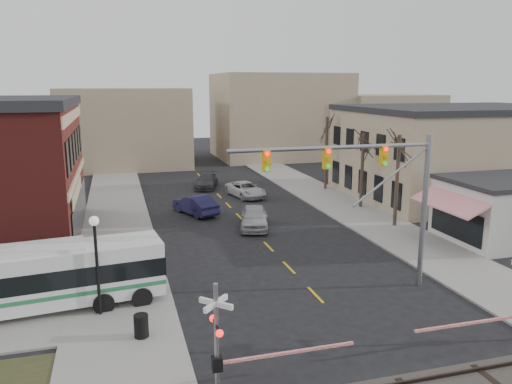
% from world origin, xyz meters
% --- Properties ---
extents(ground, '(160.00, 160.00, 0.00)m').
position_xyz_m(ground, '(0.00, 0.00, 0.00)').
color(ground, black).
rests_on(ground, ground).
extents(sidewalk_west, '(5.00, 60.00, 0.12)m').
position_xyz_m(sidewalk_west, '(-9.50, 20.00, 0.06)').
color(sidewalk_west, gray).
rests_on(sidewalk_west, ground).
extents(sidewalk_east, '(5.00, 60.00, 0.12)m').
position_xyz_m(sidewalk_east, '(9.50, 20.00, 0.06)').
color(sidewalk_east, gray).
rests_on(sidewalk_east, ground).
extents(tan_building, '(20.30, 15.30, 8.50)m').
position_xyz_m(tan_building, '(22.00, 20.00, 4.26)').
color(tan_building, tan).
rests_on(tan_building, ground).
extents(awning_shop, '(9.74, 6.20, 4.30)m').
position_xyz_m(awning_shop, '(15.97, 7.00, 2.16)').
color(awning_shop, beige).
rests_on(awning_shop, ground).
extents(tree_east_a, '(0.28, 0.28, 6.75)m').
position_xyz_m(tree_east_a, '(10.50, 12.00, 3.50)').
color(tree_east_a, '#382B21').
rests_on(tree_east_a, sidewalk_east).
extents(tree_east_b, '(0.28, 0.28, 6.30)m').
position_xyz_m(tree_east_b, '(10.80, 18.00, 3.27)').
color(tree_east_b, '#382B21').
rests_on(tree_east_b, sidewalk_east).
extents(tree_east_c, '(0.28, 0.28, 7.20)m').
position_xyz_m(tree_east_c, '(11.00, 26.00, 3.72)').
color(tree_east_c, '#382B21').
rests_on(tree_east_c, sidewalk_east).
extents(transit_bus, '(11.98, 3.92, 3.03)m').
position_xyz_m(transit_bus, '(-13.29, 3.66, 1.72)').
color(transit_bus, silver).
rests_on(transit_bus, ground).
extents(traffic_signal_mast, '(10.48, 0.30, 8.00)m').
position_xyz_m(traffic_signal_mast, '(2.92, 1.71, 5.76)').
color(traffic_signal_mast, gray).
rests_on(traffic_signal_mast, ground).
extents(rr_crossing_west, '(5.60, 1.36, 4.00)m').
position_xyz_m(rr_crossing_west, '(-5.97, -4.66, 1.97)').
color(rr_crossing_west, gray).
rests_on(rr_crossing_west, ground).
extents(street_lamp, '(0.44, 0.44, 4.64)m').
position_xyz_m(street_lamp, '(-10.40, 2.47, 3.41)').
color(street_lamp, black).
rests_on(street_lamp, sidewalk_west).
extents(trash_bin, '(0.60, 0.60, 0.97)m').
position_xyz_m(trash_bin, '(-8.69, -0.18, 0.61)').
color(trash_bin, black).
rests_on(trash_bin, sidewalk_west).
extents(car_a, '(3.18, 5.20, 1.66)m').
position_xyz_m(car_a, '(0.28, 14.52, 0.83)').
color(car_a, '#A7A7AB').
rests_on(car_a, ground).
extents(car_b, '(3.41, 5.10, 1.59)m').
position_xyz_m(car_b, '(-3.28, 19.72, 0.80)').
color(car_b, '#1D1B44').
rests_on(car_b, ground).
extents(car_c, '(3.36, 5.46, 1.41)m').
position_xyz_m(car_c, '(2.36, 24.92, 0.71)').
color(car_c, '#BDBDBD').
rests_on(car_c, ground).
extents(car_d, '(3.42, 5.27, 1.42)m').
position_xyz_m(car_d, '(-0.47, 30.12, 0.71)').
color(car_d, '#3A3A3F').
rests_on(car_d, ground).
extents(pedestrian_near, '(0.47, 0.68, 1.80)m').
position_xyz_m(pedestrian_near, '(-9.57, 3.54, 1.02)').
color(pedestrian_near, '#554644').
rests_on(pedestrian_near, sidewalk_west).
extents(pedestrian_far, '(0.85, 0.93, 1.55)m').
position_xyz_m(pedestrian_far, '(-10.28, 7.42, 0.89)').
color(pedestrian_far, '#3B3964').
rests_on(pedestrian_far, sidewalk_west).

